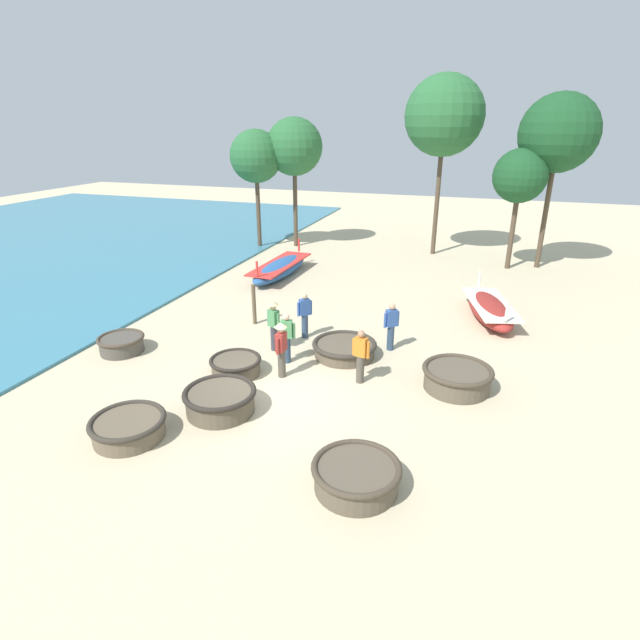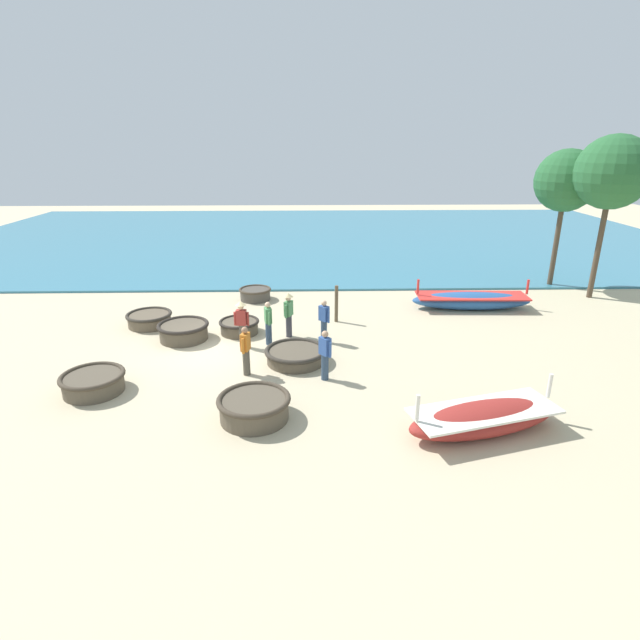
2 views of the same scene
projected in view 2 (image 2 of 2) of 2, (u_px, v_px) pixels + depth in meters
ground_plane at (212, 349)px, 17.27m from camera, size 80.00×80.00×0.00m
sea at (316, 236)px, 36.97m from camera, size 28.00×52.00×0.10m
coracle_front_left at (239, 326)px, 18.59m from camera, size 1.49×1.49×0.51m
coracle_far_left at (149, 319)px, 19.34m from camera, size 1.74×1.74×0.52m
coracle_center at (296, 355)px, 16.16m from camera, size 2.01×2.01×0.47m
coracle_weathered at (255, 294)px, 22.47m from camera, size 1.44×1.44×0.53m
coracle_upturned at (254, 407)px, 12.84m from camera, size 1.91×1.91×0.64m
coracle_tilted at (184, 331)px, 17.99m from camera, size 1.84×1.84×0.62m
coracle_front_right at (93, 382)px, 14.24m from camera, size 1.80×1.80×0.57m
long_boat_red_hull at (471, 300)px, 21.25m from camera, size 1.50×5.07×1.29m
long_boat_green_hull at (483, 418)px, 12.27m from camera, size 2.30×4.21×1.31m
fisherman_standing_left at (242, 321)px, 17.12m from camera, size 0.36×0.53×1.67m
fisherman_standing_right at (268, 322)px, 17.38m from camera, size 0.52×0.30×1.57m
fisherman_crouching at (324, 320)px, 17.56m from camera, size 0.41×0.39×1.57m
fisherman_by_coracle at (325, 354)px, 14.80m from camera, size 0.43×0.39×1.57m
fisherman_hauling at (246, 350)px, 15.10m from camera, size 0.52×0.29×1.57m
fisherman_with_hat at (289, 312)px, 18.03m from camera, size 0.49×0.36×1.67m
mooring_post_shoreline at (336, 304)px, 19.61m from camera, size 0.14×0.14×1.48m
tree_tall_back at (566, 181)px, 22.95m from camera, size 2.84×2.84×6.47m
tree_right_mid at (613, 173)px, 21.05m from camera, size 3.11×3.11×7.08m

